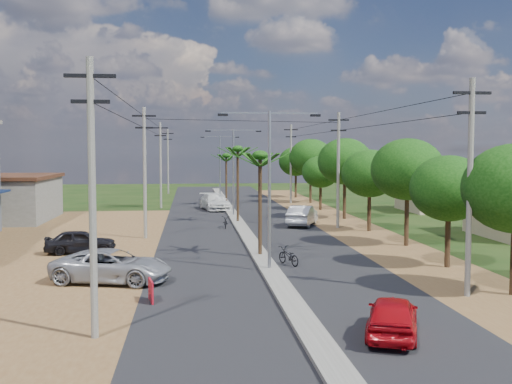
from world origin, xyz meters
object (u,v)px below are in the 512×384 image
Objects in this scene: car_white_far at (214,202)px; car_parked_silver at (112,267)px; car_red_near at (392,317)px; car_silver_mid at (302,216)px; moto_rider_east at (288,257)px; roadside_sign at (151,291)px; car_parked_dark at (80,242)px.

car_white_far is 33.37m from car_parked_silver.
car_silver_mid is at bearing -73.84° from car_red_near.
car_parked_silver is at bearing -3.99° from moto_rider_east.
car_silver_mid is 4.49× the size of roadside_sign.
car_red_near is at bearing -44.38° from roadside_sign.
car_red_near is 28.65m from car_silver_mid.
car_parked_silver is at bearing -21.12° from car_red_near.
car_parked_silver reaches higher than moto_rider_east.
moto_rider_east is at bearing -95.54° from car_white_far.
car_silver_mid is 16.67m from moto_rider_east.
moto_rider_east is (8.70, 3.19, -0.28)m from car_parked_silver.
car_parked_silver reaches higher than roadside_sign.
car_red_near is 3.60× the size of roadside_sign.
moto_rider_east is at bearing -120.24° from car_parked_dark.
car_parked_silver is (-10.09, 9.12, 0.08)m from car_red_near.
car_silver_mid reaches higher than car_parked_dark.
roadside_sign is at bearing -106.98° from car_white_far.
roadside_sign is at bearing -12.45° from car_red_near.
roadside_sign is (-4.00, -36.60, -0.36)m from car_white_far.
car_parked_silver is 4.94× the size of roadside_sign.
car_parked_dark is 3.70× the size of roadside_sign.
car_white_far is at bearing -42.67° from car_silver_mid.
car_white_far is 1.04× the size of car_parked_silver.
car_red_near is 0.80× the size of car_silver_mid.
moto_rider_east is at bearing 98.28° from car_silver_mid.
car_white_far is 26.25m from car_parked_dark.
car_parked_dark reaches higher than moto_rider_east.
car_parked_silver is at bearing 78.69° from car_silver_mid.
car_parked_silver reaches higher than car_parked_dark.
car_red_near is 13.60m from car_parked_silver.
car_white_far reaches higher than roadside_sign.
car_silver_mid is at bearing -60.79° from car_parked_dark.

